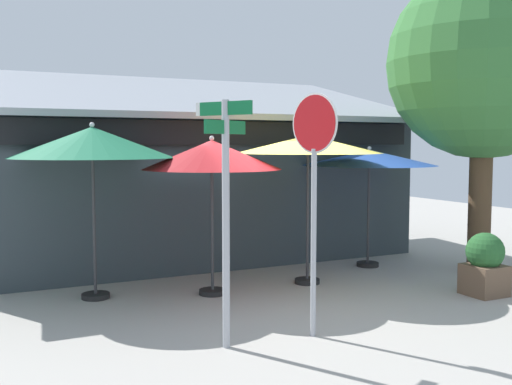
# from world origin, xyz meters

# --- Properties ---
(ground_plane) EXTENTS (28.00, 28.00, 0.10)m
(ground_plane) POSITION_xyz_m (0.00, 0.00, -0.05)
(ground_plane) COLOR #ADA8A0
(cafe_building) EXTENTS (9.65, 5.08, 4.13)m
(cafe_building) POSITION_xyz_m (-0.30, 4.52, 1.60)
(cafe_building) COLOR #333D42
(cafe_building) RESTS_ON ground
(street_sign_post) EXTENTS (0.68, 0.73, 2.96)m
(street_sign_post) POSITION_xyz_m (-1.90, -1.67, 1.79)
(street_sign_post) COLOR #A8AAB2
(street_sign_post) RESTS_ON ground
(stop_sign) EXTENTS (0.21, 0.73, 3.08)m
(stop_sign) POSITION_xyz_m (-0.74, -1.76, 2.13)
(stop_sign) COLOR #A8AAB2
(stop_sign) RESTS_ON ground
(patio_umbrella_forest_green_left) EXTENTS (2.55, 2.55, 2.78)m
(patio_umbrella_forest_green_left) POSITION_xyz_m (-2.85, 1.36, 2.46)
(patio_umbrella_forest_green_left) COLOR black
(patio_umbrella_forest_green_left) RESTS_ON ground
(patio_umbrella_crimson_center) EXTENTS (2.24, 2.24, 2.58)m
(patio_umbrella_crimson_center) POSITION_xyz_m (-1.09, 0.78, 2.26)
(patio_umbrella_crimson_center) COLOR black
(patio_umbrella_crimson_center) RESTS_ON ground
(patio_umbrella_mustard_right) EXTENTS (2.56, 2.56, 2.66)m
(patio_umbrella_mustard_right) POSITION_xyz_m (0.70, 0.76, 2.42)
(patio_umbrella_mustard_right) COLOR black
(patio_umbrella_mustard_right) RESTS_ON ground
(patio_umbrella_royal_blue_far_right) EXTENTS (2.65, 2.65, 2.40)m
(patio_umbrella_royal_blue_far_right) POSITION_xyz_m (2.55, 1.50, 2.16)
(patio_umbrella_royal_blue_far_right) COLOR black
(patio_umbrella_royal_blue_far_right) RESTS_ON ground
(shade_tree) EXTENTS (4.03, 3.63, 5.79)m
(shade_tree) POSITION_xyz_m (4.41, 0.08, 3.87)
(shade_tree) COLOR brown
(shade_tree) RESTS_ON ground
(sidewalk_planter) EXTENTS (0.61, 0.61, 1.02)m
(sidewalk_planter) POSITION_xyz_m (2.85, -1.21, 0.51)
(sidewalk_planter) COLOR brown
(sidewalk_planter) RESTS_ON ground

